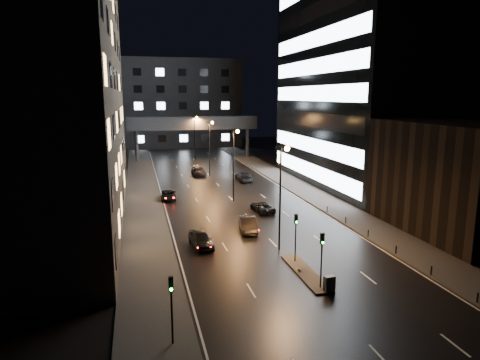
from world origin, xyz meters
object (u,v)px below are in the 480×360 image
at_px(car_away_d, 199,171).
at_px(car_toward_b, 244,177).
at_px(car_away_b, 248,224).
at_px(utility_cabinet, 329,283).
at_px(car_away_a, 201,239).
at_px(car_away_c, 169,195).
at_px(car_toward_a, 262,207).

height_order(car_away_d, car_toward_b, car_toward_b).
xyz_separation_m(car_away_b, utility_cabinet, (2.20, -15.96, -0.06)).
xyz_separation_m(car_away_a, car_toward_b, (12.31, 31.28, 0.02)).
distance_m(car_away_b, car_away_d, 35.07).
bearing_deg(car_away_c, car_away_b, -61.47).
height_order(car_away_c, utility_cabinet, utility_cabinet).
height_order(car_toward_a, utility_cabinet, utility_cabinet).
height_order(car_away_c, car_toward_a, car_toward_a).
relative_size(car_away_c, car_away_d, 0.84).
distance_m(car_toward_b, utility_cabinet, 43.68).
xyz_separation_m(car_away_c, car_away_d, (7.00, 18.05, 0.15)).
height_order(car_away_b, utility_cabinet, car_away_b).
distance_m(car_away_c, car_away_d, 19.36).
xyz_separation_m(car_away_d, utility_cabinet, (2.59, -51.03, -0.06)).
bearing_deg(car_away_a, car_toward_a, 44.32).
bearing_deg(car_away_a, car_away_c, 89.51).
relative_size(car_away_b, car_away_c, 1.05).
bearing_deg(car_away_a, utility_cabinet, -61.61).
bearing_deg(car_away_c, car_toward_b, 42.12).
bearing_deg(car_away_d, utility_cabinet, -89.58).
bearing_deg(car_toward_a, car_away_b, 57.83).
distance_m(car_away_a, car_away_d, 39.22).
relative_size(car_away_a, car_toward_a, 1.02).
bearing_deg(car_away_b, car_away_a, -139.26).
xyz_separation_m(car_away_b, car_toward_b, (6.52, 27.51, 0.02)).
relative_size(car_toward_b, utility_cabinet, 4.80).
height_order(car_away_a, car_toward_b, car_toward_b).
distance_m(car_away_c, car_toward_b, 17.42).
distance_m(car_away_b, car_away_c, 18.55).
relative_size(car_away_b, utility_cabinet, 4.12).
bearing_deg(car_away_a, car_away_b, 28.22).
height_order(car_away_a, car_toward_a, car_away_a).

